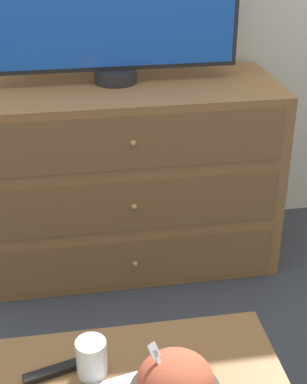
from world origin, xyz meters
name	(u,v)px	position (x,y,z in m)	size (l,w,h in m)	color
ground_plane	(95,225)	(0.00, 0.00, 0.00)	(12.00, 12.00, 0.00)	#383D47
dresser	(126,177)	(0.14, -0.30, 0.42)	(1.32, 0.56, 0.84)	olive
drink_cup	(92,360)	(-0.10, -1.50, 0.49)	(0.08, 0.08, 0.11)	beige
remote_control	(54,371)	(-0.20, -1.49, 0.46)	(0.16, 0.07, 0.02)	black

